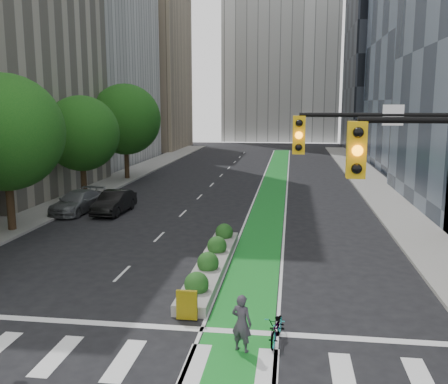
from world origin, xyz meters
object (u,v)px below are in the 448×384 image
(median_planter, at_px, (212,261))
(cyclist, at_px, (242,323))
(parked_car_left_mid, at_px, (114,202))
(bicycle, at_px, (277,327))
(parked_car_left_far, at_px, (77,202))

(median_planter, relative_size, cyclist, 5.94)
(cyclist, distance_m, parked_car_left_mid, 20.25)
(median_planter, distance_m, bicycle, 6.98)
(parked_car_left_mid, distance_m, parked_car_left_far, 2.50)
(cyclist, bearing_deg, median_planter, -52.77)
(cyclist, bearing_deg, bicycle, -121.65)
(bicycle, bearing_deg, parked_car_left_mid, 131.65)
(median_planter, xyz_separation_m, parked_car_left_far, (-10.70, 10.31, 0.34))
(bicycle, xyz_separation_m, cyclist, (-1.00, -0.75, 0.42))
(median_planter, bearing_deg, cyclist, -74.19)
(median_planter, bearing_deg, parked_car_left_mid, 128.16)
(cyclist, bearing_deg, parked_car_left_far, -32.40)
(median_planter, xyz_separation_m, cyclist, (2.00, -7.05, 0.49))
(median_planter, xyz_separation_m, parked_car_left_mid, (-8.20, 10.44, 0.37))
(median_planter, relative_size, bicycle, 6.05)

